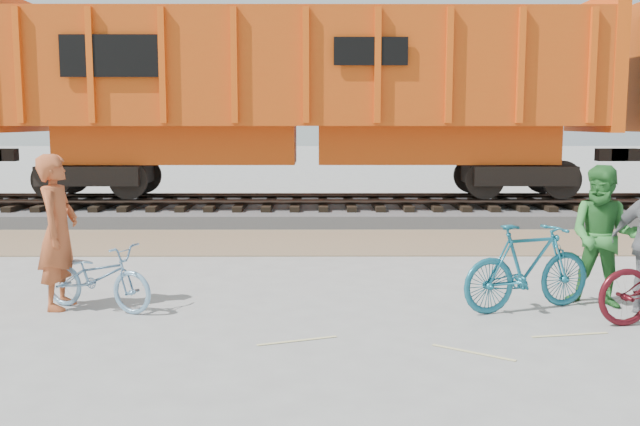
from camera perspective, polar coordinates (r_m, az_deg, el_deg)
The scene contains 9 objects.
ground at distance 8.56m, azimuth 5.12°, elevation -8.55°, with size 120.00×120.00×0.00m, color #9E9E99.
gravel_strip at distance 13.92m, azimuth 3.02°, elevation -2.30°, with size 120.00×3.00×0.02m, color #8B7356.
ballast_bed at distance 17.36m, azimuth 2.38°, elevation 0.09°, with size 120.00×4.00×0.30m, color slate.
track at distance 17.32m, azimuth 2.38°, elevation 1.15°, with size 120.00×2.60×0.24m.
hopper_car_center at distance 17.21m, azimuth -1.06°, elevation 9.56°, with size 14.00×3.13×4.65m.
bicycle_blue at distance 9.33m, azimuth -17.38°, elevation -4.88°, with size 0.56×1.60×0.84m, color #78A3C5.
bicycle_teal at distance 9.22m, azimuth 16.29°, elevation -4.17°, with size 0.51×1.82×1.09m, color #196379.
person_solo at distance 9.48m, azimuth -20.22°, elevation -1.41°, with size 0.71×0.47×1.94m, color #A94D27.
person_man at distance 9.67m, azimuth 21.72°, elevation -1.75°, with size 0.87×0.68×1.80m, color #317C33.
Camera 1 is at (-0.79, -8.20, 2.34)m, focal length 40.00 mm.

